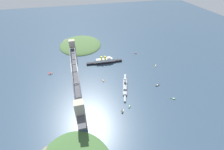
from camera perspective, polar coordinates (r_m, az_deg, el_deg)
ground_plane at (r=357.30m, az=-12.36°, el=-2.91°), size 1400.00×1400.00×0.00m
harbor_arch_bridge at (r=339.35m, az=-13.01°, el=0.96°), size 280.75×15.13×66.55m
headland_west_shore at (r=517.20m, az=-11.53°, el=10.59°), size 142.30×127.82×20.17m
ocean_liner at (r=412.66m, az=-2.81°, el=5.02°), size 13.05×93.35×20.06m
naval_cruiser at (r=337.83m, az=4.70°, el=-4.07°), size 83.20×31.07×17.30m
seaplane_taxiing_near_bridge at (r=401.69m, az=-21.41°, el=0.52°), size 7.42×10.15×4.86m
small_boat_0 at (r=335.81m, az=21.21°, el=-7.95°), size 6.61×8.90×1.78m
small_boat_1 at (r=418.00m, az=15.46°, el=3.23°), size 9.41×4.73×2.39m
small_boat_2 at (r=461.49m, az=8.53°, el=8.10°), size 5.27×8.63×8.56m
small_boat_3 at (r=355.95m, az=16.07°, el=-3.61°), size 4.67×10.44×2.60m
small_boat_4 at (r=301.40m, az=6.36°, el=-11.17°), size 8.14×6.19×2.32m
small_boat_5 at (r=289.14m, az=3.66°, el=-12.52°), size 8.53×9.03×10.37m
small_boat_6 at (r=355.71m, az=-3.37°, el=-2.01°), size 11.83×5.89×1.96m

